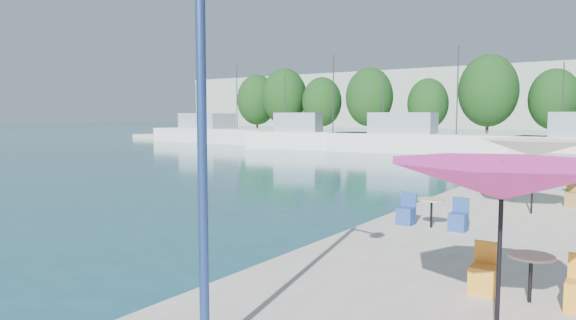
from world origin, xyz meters
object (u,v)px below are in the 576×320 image
Objects in this scene: street_lamp at (216,67)px; umbrella_white at (534,148)px; trawler_02 at (315,139)px; trawler_03 at (429,141)px; trawler_01 at (222,134)px; umbrella_pink at (502,181)px.

umbrella_white is at bearing 97.87° from street_lamp.
trawler_02 and trawler_03 have the same top height.
trawler_01 reaches higher than umbrella_pink.
umbrella_pink is 0.60× the size of street_lamp.
trawler_01 is at bearing 146.16° from street_lamp.
umbrella_pink is (43.57, -42.94, 1.63)m from trawler_01.
trawler_01 reaches higher than umbrella_white.
trawler_01 is 17.27m from trawler_02.
umbrella_pink reaches higher than umbrella_white.
trawler_02 is (16.79, -4.07, 0.00)m from trawler_01.
umbrella_pink is at bearing -71.15° from trawler_02.
trawler_01 is at bearing 166.93° from trawler_03.
street_lamp is at bearing -81.66° from trawler_03.
street_lamp is (24.26, -41.51, 3.02)m from trawler_02.
trawler_03 is at bearing 120.51° from street_lamp.
trawler_02 is at bearing 131.23° from umbrella_white.
trawler_03 is (28.42, -2.52, 0.00)m from trawler_01.
trawler_01 is 4.36× the size of street_lamp.
umbrella_pink is 9.72m from umbrella_white.
umbrella_pink is 3.91m from street_lamp.
trawler_02 is 5.17× the size of umbrella_pink.
street_lamp is at bearing -45.67° from trawler_01.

